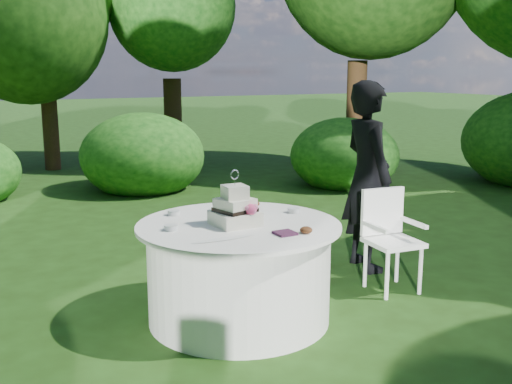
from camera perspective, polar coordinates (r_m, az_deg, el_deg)
ground at (r=4.80m, az=-1.61°, el=-11.95°), size 80.00×80.00×0.00m
napkins at (r=4.26m, az=2.78°, el=-3.93°), size 0.14×0.14×0.02m
feather_plume at (r=4.12m, az=-3.12°, el=-4.49°), size 0.48×0.07×0.01m
guest at (r=5.86m, az=10.58°, el=1.47°), size 0.54×0.73×1.83m
table at (r=4.66m, az=-1.63°, el=-7.56°), size 1.56×1.56×0.77m
cake at (r=4.49m, az=-1.97°, el=-1.74°), size 0.33×0.33×0.43m
chair at (r=5.42m, az=12.53°, el=-3.70°), size 0.48×0.47×0.89m
votives at (r=4.70m, az=-3.96°, el=-2.34°), size 1.18×0.53×0.04m
petal_cups at (r=4.70m, az=2.10°, el=-2.26°), size 0.18×1.03×0.05m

